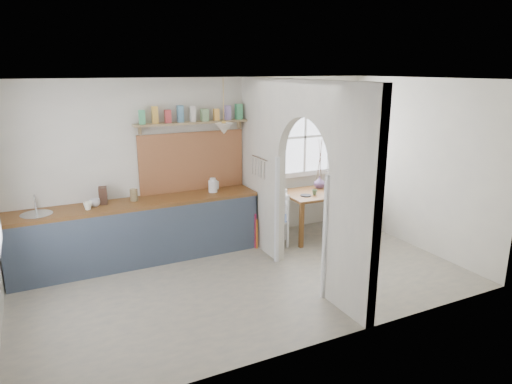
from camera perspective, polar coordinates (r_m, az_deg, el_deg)
name	(u,v)px	position (r m, az deg, el deg)	size (l,w,h in m)	color
floor	(249,281)	(6.16, -0.88, -11.06)	(5.80, 3.20, 0.01)	gray
ceiling	(248,80)	(5.53, -0.99, 13.88)	(5.80, 3.20, 0.01)	beige
walls	(249,186)	(5.71, -0.93, 0.72)	(5.81, 3.21, 2.60)	beige
partition	(295,168)	(6.05, 4.84, 2.96)	(0.12, 3.20, 2.60)	beige
nook_window	(305,137)	(7.85, 6.14, 6.87)	(1.76, 0.10, 1.30)	white
counter	(139,231)	(6.83, -14.39, -4.71)	(3.50, 0.60, 0.90)	brown
sink	(37,215)	(6.56, -25.74, -2.61)	(0.40, 0.40, 0.02)	silver
backsplash	(193,161)	(7.05, -7.94, 3.80)	(1.65, 0.03, 0.90)	#9C5C35
shelf	(193,119)	(6.87, -7.91, 9.06)	(1.75, 0.20, 0.21)	olive
pendant_lamp	(224,129)	(6.69, -4.03, 7.90)	(0.26, 0.26, 0.16)	silver
utensil_rail	(260,158)	(6.73, 0.49, 4.26)	(0.02, 0.02, 0.50)	silver
dining_table	(320,214)	(7.70, 7.95, -2.69)	(1.22, 0.81, 0.76)	brown
chair_left	(276,218)	(7.25, 2.47, -3.29)	(0.39, 0.39, 0.86)	silver
chair_right	(366,205)	(8.25, 13.57, -1.58)	(0.37, 0.37, 0.81)	silver
kettle	(213,185)	(6.97, -5.42, 0.86)	(0.18, 0.14, 0.22)	silver
mug_a	(88,206)	(6.49, -20.28, -1.64)	(0.11, 0.11, 0.11)	white
mug_b	(95,203)	(6.61, -19.49, -1.27)	(0.14, 0.14, 0.11)	white
knife_block	(103,195)	(6.68, -18.58, -0.42)	(0.11, 0.15, 0.24)	#42271D
jar	(134,195)	(6.71, -15.02, -0.36)	(0.11, 0.11, 0.17)	brown
towel_magenta	(255,232)	(7.11, -0.08, -4.97)	(0.02, 0.03, 0.57)	#AA1948
towel_orange	(257,234)	(7.08, 0.10, -5.29)	(0.02, 0.03, 0.47)	orange
bowl	(342,188)	(7.73, 10.64, 0.50)	(0.31, 0.31, 0.08)	white
table_cup	(315,192)	(7.39, 7.33, -0.03)	(0.09, 0.09, 0.08)	#547451
plate	(306,195)	(7.31, 6.23, -0.43)	(0.17, 0.17, 0.01)	black
vase	(320,182)	(7.80, 7.95, 1.22)	(0.19, 0.19, 0.20)	#5C426D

